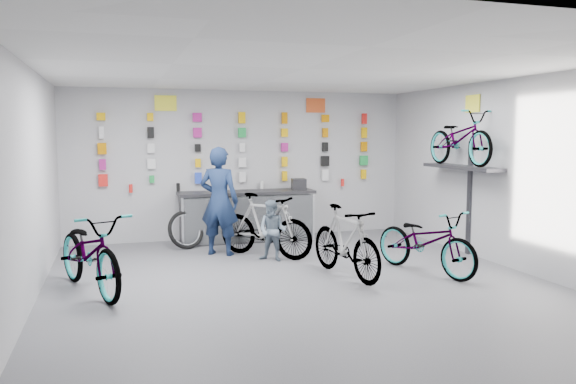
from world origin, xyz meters
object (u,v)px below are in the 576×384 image
object	(u,v)px
bike_left	(90,252)
bike_service	(265,225)
counter	(247,217)
bike_center	(346,242)
clerk	(219,201)
customer	(273,231)
bike_right	(426,241)

from	to	relation	value
bike_left	bike_service	distance (m)	3.14
counter	bike_service	xyz separation A→B (m)	(-0.03, -1.51, 0.07)
bike_center	clerk	distance (m)	2.61
bike_service	customer	world-z (taller)	bike_service
bike_left	bike_right	world-z (taller)	bike_left
bike_right	customer	bearing A→B (deg)	124.37
clerk	customer	xyz separation A→B (m)	(0.76, -0.74, -0.44)
bike_service	clerk	size ratio (longest dim) A/B	0.96
bike_right	bike_center	bearing A→B (deg)	154.42
bike_service	customer	distance (m)	0.33
counter	bike_left	bearing A→B (deg)	-134.03
bike_service	clerk	xyz separation A→B (m)	(-0.72, 0.41, 0.40)
bike_left	customer	distance (m)	3.05
bike_center	customer	distance (m)	1.54
bike_right	customer	world-z (taller)	customer
bike_left	clerk	distance (m)	2.81
counter	bike_right	xyz separation A→B (m)	(2.04, -3.32, 0.01)
customer	clerk	bearing A→B (deg)	173.36
bike_right	bike_service	world-z (taller)	bike_service
bike_center	clerk	bearing A→B (deg)	115.83
bike_center	bike_right	size ratio (longest dim) A/B	0.94
bike_left	bike_right	xyz separation A→B (m)	(4.87, -0.39, -0.06)
bike_right	customer	distance (m)	2.51
bike_service	bike_center	bearing A→B (deg)	-107.98
counter	customer	world-z (taller)	customer
bike_right	clerk	xyz separation A→B (m)	(-2.79, 2.23, 0.46)
counter	bike_left	size ratio (longest dim) A/B	1.28
bike_right	clerk	bearing A→B (deg)	122.13
counter	bike_right	size ratio (longest dim) A/B	1.43
bike_left	bike_right	bearing A→B (deg)	-26.02
bike_left	counter	bearing A→B (deg)	24.54
bike_service	clerk	bearing A→B (deg)	106.65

